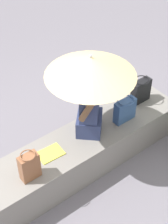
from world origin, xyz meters
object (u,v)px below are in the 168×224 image
at_px(tote_bag_canvas, 125,110).
at_px(shoulder_bag_spare, 141,90).
at_px(handbag_black, 29,166).
at_px(magazine, 50,153).
at_px(parasol, 91,66).
at_px(person_seated, 90,105).

distance_m(tote_bag_canvas, shoulder_bag_spare, 0.43).
xyz_separation_m(tote_bag_canvas, shoulder_bag_spare, (-0.41, -0.14, 0.01)).
xyz_separation_m(handbag_black, magazine, (-0.33, -0.14, -0.16)).
relative_size(parasol, tote_bag_canvas, 3.42).
distance_m(shoulder_bag_spare, magazine, 1.43).
bearing_deg(handbag_black, magazine, -157.24).
bearing_deg(person_seated, parasol, 58.26).
distance_m(person_seated, shoulder_bag_spare, 0.88).
relative_size(parasol, magazine, 3.78).
bearing_deg(person_seated, tote_bag_canvas, 165.19).
height_order(parasol, tote_bag_canvas, parasol).
height_order(handbag_black, tote_bag_canvas, handbag_black).
relative_size(person_seated, magazine, 3.21).
height_order(tote_bag_canvas, shoulder_bag_spare, shoulder_bag_spare).
distance_m(person_seated, parasol, 0.54).
distance_m(handbag_black, tote_bag_canvas, 1.35).
bearing_deg(tote_bag_canvas, magazine, -4.62).
bearing_deg(magazine, handbag_black, 25.72).
height_order(handbag_black, magazine, handbag_black).
xyz_separation_m(person_seated, magazine, (0.57, 0.04, -0.38)).
bearing_deg(parasol, handbag_black, 8.89).
xyz_separation_m(parasol, handbag_black, (0.88, 0.14, -0.76)).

